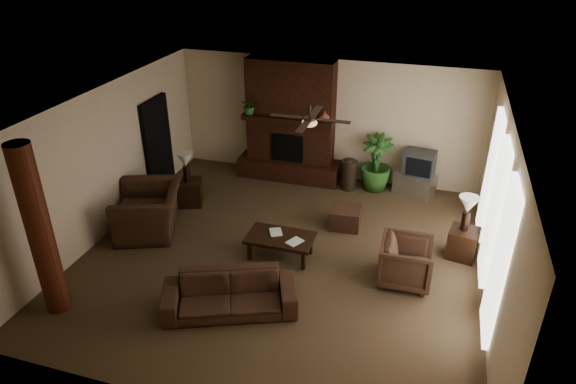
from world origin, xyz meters
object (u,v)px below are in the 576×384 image
(armchair_right, at_px, (407,260))
(tv_stand, at_px, (415,184))
(lamp_left, at_px, (185,162))
(lamp_right, at_px, (468,207))
(floor_vase, at_px, (349,172))
(armchair_left, at_px, (148,204))
(side_table_left, at_px, (190,192))
(log_column, at_px, (40,232))
(side_table_right, at_px, (463,243))
(ottoman, at_px, (345,217))
(sofa, at_px, (229,289))
(coffee_table, at_px, (280,239))
(floor_plant, at_px, (375,174))

(armchair_right, distance_m, tv_stand, 3.30)
(lamp_left, bearing_deg, lamp_right, -3.17)
(armchair_right, xyz_separation_m, floor_vase, (-1.56, 3.11, -0.00))
(armchair_left, distance_m, floor_vase, 4.47)
(armchair_left, bearing_deg, side_table_left, 146.82)
(floor_vase, relative_size, side_table_left, 1.40)
(log_column, distance_m, armchair_left, 2.59)
(side_table_right, bearing_deg, ottoman, 169.13)
(sofa, bearing_deg, coffee_table, 56.83)
(lamp_right, bearing_deg, ottoman, 169.90)
(armchair_left, bearing_deg, floor_plant, 106.77)
(floor_vase, xyz_separation_m, side_table_right, (2.48, -2.05, -0.16))
(ottoman, height_order, lamp_right, lamp_right)
(log_column, relative_size, side_table_left, 5.09)
(ottoman, height_order, tv_stand, tv_stand)
(sofa, relative_size, lamp_left, 3.16)
(coffee_table, distance_m, floor_plant, 3.44)
(side_table_left, bearing_deg, side_table_right, -3.73)
(coffee_table, xyz_separation_m, ottoman, (0.91, 1.40, -0.17))
(ottoman, height_order, side_table_left, side_table_left)
(log_column, relative_size, floor_plant, 2.19)
(log_column, xyz_separation_m, side_table_right, (6.10, 3.31, -1.12))
(ottoman, distance_m, lamp_left, 3.49)
(armchair_right, xyz_separation_m, lamp_left, (-4.72, 1.40, 0.57))
(floor_vase, distance_m, side_table_right, 3.22)
(armchair_right, relative_size, floor_vase, 1.13)
(ottoman, xyz_separation_m, tv_stand, (1.22, 1.81, 0.05))
(tv_stand, distance_m, side_table_right, 2.46)
(floor_vase, bearing_deg, lamp_left, -151.63)
(armchair_right, bearing_deg, side_table_right, -42.70)
(sofa, distance_m, floor_vase, 4.73)
(armchair_right, relative_size, lamp_right, 1.34)
(coffee_table, bearing_deg, side_table_left, 151.53)
(log_column, bearing_deg, coffee_table, 38.52)
(coffee_table, bearing_deg, lamp_left, 152.12)
(log_column, relative_size, tv_stand, 3.29)
(coffee_table, height_order, lamp_left, lamp_left)
(armchair_right, distance_m, side_table_left, 4.91)
(ottoman, xyz_separation_m, lamp_left, (-3.40, -0.08, 0.80))
(armchair_right, bearing_deg, lamp_left, 71.81)
(sofa, distance_m, armchair_left, 2.96)
(armchair_right, xyz_separation_m, tv_stand, (-0.10, 3.30, -0.19))
(sofa, bearing_deg, log_column, 173.63)
(armchair_left, height_order, side_table_left, armchair_left)
(side_table_right, distance_m, lamp_right, 0.73)
(coffee_table, distance_m, tv_stand, 3.85)
(tv_stand, height_order, floor_vase, floor_vase)
(ottoman, bearing_deg, side_table_right, -10.87)
(log_column, relative_size, sofa, 1.36)
(ottoman, distance_m, lamp_right, 2.39)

